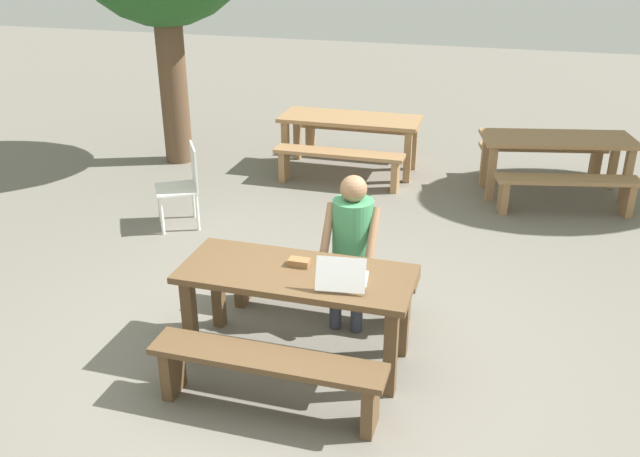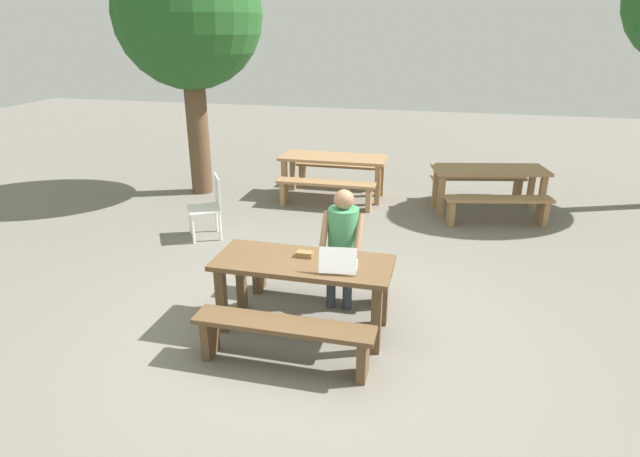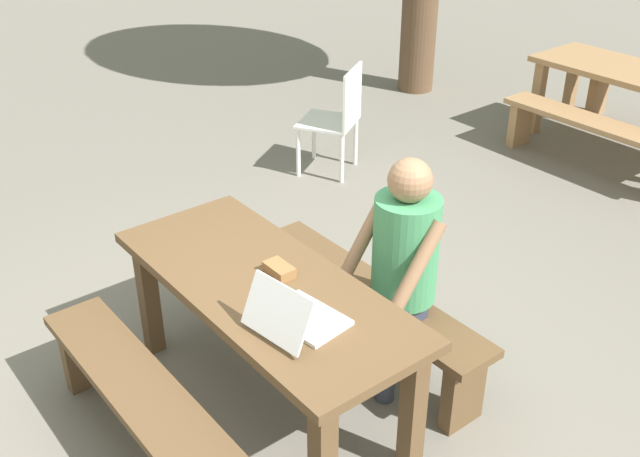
{
  "view_description": "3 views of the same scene",
  "coord_description": "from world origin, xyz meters",
  "px_view_note": "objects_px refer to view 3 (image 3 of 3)",
  "views": [
    {
      "loc": [
        1.4,
        -4.22,
        3.1
      ],
      "look_at": [
        0.11,
        0.25,
        1.0
      ],
      "focal_mm": 38.27,
      "sensor_mm": 36.0,
      "label": 1
    },
    {
      "loc": [
        1.27,
        -4.51,
        2.89
      ],
      "look_at": [
        0.11,
        0.25,
        1.0
      ],
      "focal_mm": 29.67,
      "sensor_mm": 36.0,
      "label": 2
    },
    {
      "loc": [
        2.48,
        -1.63,
        2.71
      ],
      "look_at": [
        0.11,
        0.25,
        1.0
      ],
      "focal_mm": 42.04,
      "sensor_mm": 36.0,
      "label": 3
    }
  ],
  "objects_px": {
    "person_seated": "(401,259)",
    "laptop": "(295,316)",
    "plastic_chair": "(337,118)",
    "picnic_table_front": "(265,303)",
    "picnic_table_mid": "(640,85)",
    "small_pouch": "(279,270)"
  },
  "relations": [
    {
      "from": "picnic_table_front",
      "to": "small_pouch",
      "type": "relative_size",
      "value": 11.05
    },
    {
      "from": "picnic_table_front",
      "to": "person_seated",
      "type": "height_order",
      "value": "person_seated"
    },
    {
      "from": "laptop",
      "to": "plastic_chair",
      "type": "xyz_separation_m",
      "value": [
        -2.34,
        2.17,
        -0.32
      ]
    },
    {
      "from": "laptop",
      "to": "person_seated",
      "type": "height_order",
      "value": "person_seated"
    },
    {
      "from": "picnic_table_mid",
      "to": "picnic_table_front",
      "type": "bearing_deg",
      "value": -82.0
    },
    {
      "from": "person_seated",
      "to": "picnic_table_mid",
      "type": "distance_m",
      "value": 3.85
    },
    {
      "from": "laptop",
      "to": "picnic_table_front",
      "type": "bearing_deg",
      "value": -22.03
    },
    {
      "from": "picnic_table_front",
      "to": "picnic_table_mid",
      "type": "height_order",
      "value": "picnic_table_front"
    },
    {
      "from": "small_pouch",
      "to": "picnic_table_mid",
      "type": "bearing_deg",
      "value": 98.66
    },
    {
      "from": "laptop",
      "to": "plastic_chair",
      "type": "bearing_deg",
      "value": -50.34
    },
    {
      "from": "laptop",
      "to": "small_pouch",
      "type": "xyz_separation_m",
      "value": [
        -0.38,
        0.19,
        -0.03
      ]
    },
    {
      "from": "small_pouch",
      "to": "person_seated",
      "type": "relative_size",
      "value": 0.12
    },
    {
      "from": "small_pouch",
      "to": "person_seated",
      "type": "bearing_deg",
      "value": 63.51
    },
    {
      "from": "plastic_chair",
      "to": "person_seated",
      "type": "bearing_deg",
      "value": 25.06
    },
    {
      "from": "small_pouch",
      "to": "laptop",
      "type": "bearing_deg",
      "value": -26.5
    },
    {
      "from": "picnic_table_front",
      "to": "small_pouch",
      "type": "xyz_separation_m",
      "value": [
        -0.01,
        0.09,
        0.15
      ]
    },
    {
      "from": "small_pouch",
      "to": "plastic_chair",
      "type": "bearing_deg",
      "value": 134.63
    },
    {
      "from": "picnic_table_front",
      "to": "laptop",
      "type": "distance_m",
      "value": 0.43
    },
    {
      "from": "laptop",
      "to": "picnic_table_mid",
      "type": "xyz_separation_m",
      "value": [
        -1.03,
        4.47,
        -0.19
      ]
    },
    {
      "from": "picnic_table_front",
      "to": "person_seated",
      "type": "distance_m",
      "value": 0.7
    },
    {
      "from": "person_seated",
      "to": "laptop",
      "type": "bearing_deg",
      "value": -81.57
    },
    {
      "from": "person_seated",
      "to": "plastic_chair",
      "type": "bearing_deg",
      "value": 147.16
    }
  ]
}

